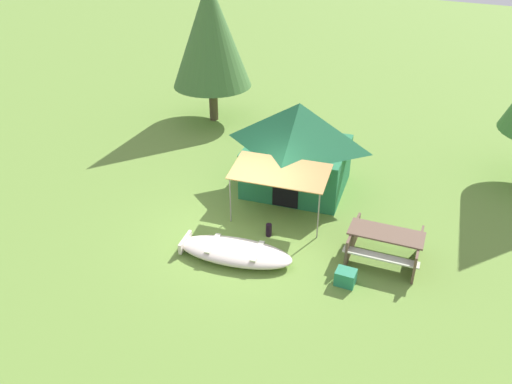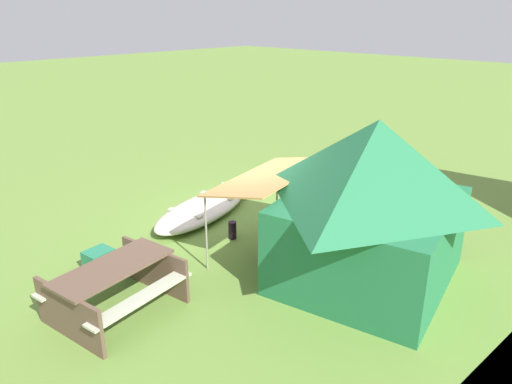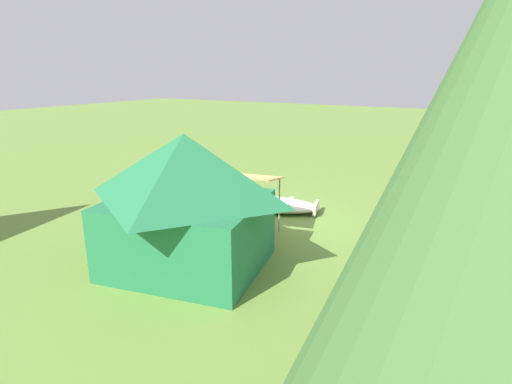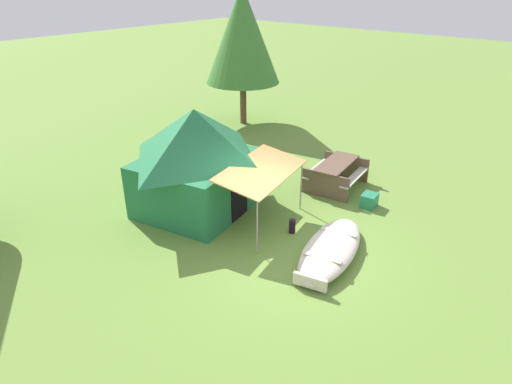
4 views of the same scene
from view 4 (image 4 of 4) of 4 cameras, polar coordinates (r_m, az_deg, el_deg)
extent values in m
plane|color=olive|center=(10.55, 3.05, -6.95)|extent=(80.00, 80.00, 0.00)
ellipsoid|color=beige|center=(10.25, 9.50, -7.24)|extent=(3.08, 1.77, 0.36)
ellipsoid|color=#4E4943|center=(10.23, 9.52, -7.10)|extent=(2.83, 1.58, 0.13)
cube|color=beige|center=(10.65, 10.52, -5.03)|extent=(0.34, 0.85, 0.04)
cube|color=beige|center=(9.71, 8.51, -8.28)|extent=(0.34, 0.85, 0.04)
cube|color=beige|center=(9.19, 6.92, -11.34)|extent=(0.25, 0.71, 0.27)
cube|color=#237244|center=(12.00, -7.41, 1.18)|extent=(3.34, 3.05, 1.44)
pyramid|color=#237244|center=(11.48, -7.80, 7.36)|extent=(3.61, 3.30, 1.29)
cube|color=black|center=(11.41, -2.15, -0.65)|extent=(0.75, 0.18, 1.16)
cube|color=tan|center=(10.74, 0.71, 2.82)|extent=(2.81, 1.78, 0.26)
cylinder|color=gray|center=(11.87, 5.78, 0.79)|extent=(0.04, 0.04, 1.37)
cylinder|color=gray|center=(9.93, 0.16, -4.56)|extent=(0.04, 0.04, 1.37)
cube|color=brown|center=(13.23, 10.27, 3.65)|extent=(1.87, 1.00, 0.04)
cube|color=beige|center=(13.55, 7.86, 3.06)|extent=(1.80, 0.51, 0.04)
cube|color=beige|center=(13.17, 12.55, 1.92)|extent=(1.80, 0.51, 0.04)
cube|color=brown|center=(14.07, 11.39, 3.23)|extent=(0.27, 1.44, 0.74)
cube|color=brown|center=(12.72, 8.75, 0.86)|extent=(0.27, 1.44, 0.74)
cube|color=#268057|center=(12.55, 14.28, -1.03)|extent=(0.50, 0.43, 0.37)
cylinder|color=black|center=(11.00, 4.65, -4.39)|extent=(0.18, 0.18, 0.36)
cylinder|color=brown|center=(18.91, -1.64, 11.32)|extent=(0.26, 0.26, 1.72)
cone|color=#3D7932|center=(18.39, -1.76, 19.47)|extent=(2.96, 2.96, 3.69)
camera|label=1|loc=(13.83, 64.47, 20.78)|focal=35.33mm
camera|label=2|loc=(18.06, -0.47, 21.63)|focal=33.52mm
camera|label=3|loc=(14.43, -41.84, 12.17)|focal=28.95mm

